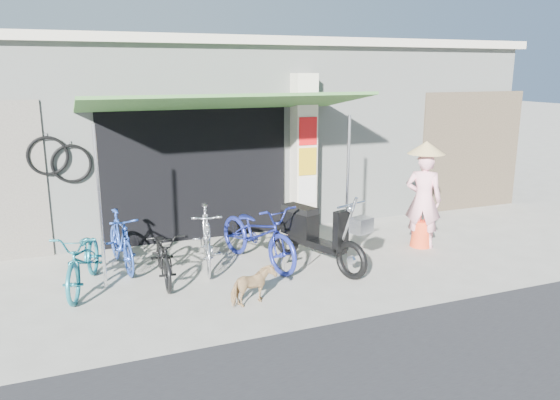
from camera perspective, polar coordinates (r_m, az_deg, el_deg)
name	(u,v)px	position (r m, az deg, el deg)	size (l,w,h in m)	color
ground	(317,277)	(8.36, 3.85, -8.06)	(80.00, 80.00, 0.00)	#A5A195
bicycle_shop	(222,125)	(12.62, -6.11, 7.80)	(12.30, 5.30, 3.66)	#A7ADA4
shop_pillar	(303,154)	(10.47, 2.42, 4.86)	(0.42, 0.44, 3.00)	beige
awning	(225,104)	(8.99, -5.74, 9.91)	(4.60, 1.88, 2.72)	#396A2F
neighbour_right	(471,151)	(12.86, 19.34, 4.83)	(2.60, 0.06, 2.60)	brown
bike_teal	(84,259)	(8.25, -19.82, -5.83)	(0.59, 1.71, 0.90)	#1C7280
bike_blue	(121,241)	(8.93, -16.29, -4.09)	(0.43, 1.51, 0.91)	#22429D
bike_black	(164,254)	(8.29, -12.05, -5.56)	(0.53, 1.53, 0.81)	black
bike_silver	(206,237)	(8.69, -7.69, -3.89)	(0.46, 1.63, 0.98)	silver
bike_navy	(258,233)	(8.73, -2.31, -3.52)	(0.68, 1.96, 1.03)	navy
street_dog	(253,286)	(7.34, -2.84, -8.97)	(0.28, 0.62, 0.52)	#A78358
moped	(315,234)	(8.67, 3.63, -3.54)	(0.91, 1.99, 1.17)	black
nun	(423,196)	(9.82, 14.76, 0.42)	(0.73, 0.72, 1.88)	#F7A7B3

